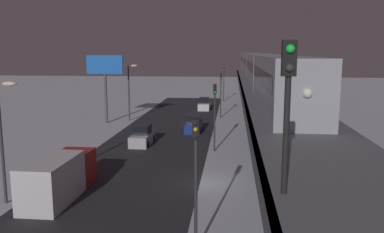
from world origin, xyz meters
The scene contains 16 objects.
ground_plane centered at (0.00, 0.00, 0.00)m, with size 240.00×240.00×0.00m, color silver.
avenue_asphalt centered at (5.75, 0.00, 0.00)m, with size 11.00×104.15×0.01m, color #28282D.
elevated_railway centered at (-5.22, 0.00, 4.91)m, with size 5.00×104.15×5.69m.
subway_train centered at (-5.31, -27.78, 7.47)m, with size 2.94×74.07×3.40m.
rail_signal centered at (-3.36, 17.01, 8.41)m, with size 0.36×0.41×4.00m.
sedan_silver centered at (7.15, -11.58, 0.79)m, with size 1.91×4.66×1.97m.
sedan_white_2 centered at (2.55, -36.32, 0.80)m, with size 1.80×4.08×1.97m.
sedan_blue centered at (2.55, -18.61, 0.80)m, with size 1.80×4.47×1.97m.
box_truck centered at (9.15, 3.62, 1.35)m, with size 2.40×7.40×2.80m.
traffic_light_near centered at (-0.35, 9.80, 4.20)m, with size 0.32×0.44×6.40m.
traffic_light_mid centered at (-0.35, -9.33, 4.20)m, with size 0.32×0.44×6.40m.
traffic_light_far centered at (-0.35, -28.45, 4.20)m, with size 0.32×0.44×6.40m.
traffic_light_distant centered at (-0.35, -47.57, 4.20)m, with size 0.32×0.44×6.40m.
commercial_billboard centered at (14.62, -22.98, 6.83)m, with size 4.80×0.36×8.90m.
street_lamp_near centered at (11.82, 5.00, 4.81)m, with size 1.35×0.44×7.65m.
street_lamp_far centered at (11.82, -25.00, 4.81)m, with size 1.35×0.44×7.65m.
Camera 1 is at (-1.95, 27.12, 9.41)m, focal length 36.78 mm.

